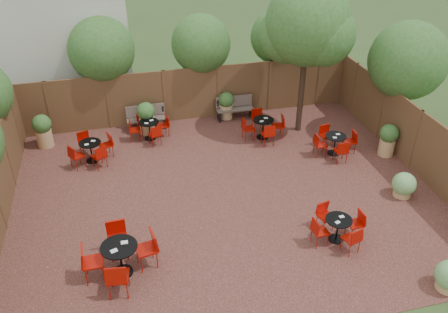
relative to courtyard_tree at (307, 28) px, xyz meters
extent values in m
plane|color=#354F23|center=(-3.50, -3.17, -3.70)|extent=(80.00, 80.00, 0.00)
cube|color=#311A14|center=(-3.50, -3.17, -3.69)|extent=(12.00, 10.00, 0.02)
cube|color=brown|center=(-3.50, 1.83, -2.70)|extent=(12.00, 0.08, 2.00)
cube|color=brown|center=(2.50, -3.17, -2.70)|extent=(0.08, 10.00, 2.00)
sphere|color=#2C5B1D|center=(-6.50, 2.53, -1.01)|extent=(2.29, 2.29, 2.29)
sphere|color=#2C5B1D|center=(-3.00, 2.43, -1.06)|extent=(2.15, 2.15, 2.15)
sphere|color=#2C5B1D|center=(0.00, 2.63, -1.08)|extent=(2.05, 2.05, 2.05)
sphere|color=#2C5B1D|center=(3.10, -1.17, -0.93)|extent=(2.55, 2.55, 2.55)
cylinder|color=black|center=(0.01, 0.01, -1.66)|extent=(0.26, 0.26, 4.04)
sphere|color=#2C5B1D|center=(0.01, 0.01, 0.16)|extent=(2.75, 2.75, 2.75)
sphere|color=#2C5B1D|center=(-0.49, 0.41, -0.29)|extent=(1.92, 1.92, 1.92)
sphere|color=#2C5B1D|center=(0.41, -0.39, -0.12)|extent=(2.01, 2.01, 2.01)
cube|color=brown|center=(-5.26, 1.38, -3.28)|extent=(1.40, 0.45, 0.05)
cube|color=brown|center=(-5.26, 1.56, -3.03)|extent=(1.39, 0.14, 0.42)
cube|color=black|center=(-5.89, 1.38, -3.50)|extent=(0.07, 0.42, 0.37)
cube|color=black|center=(-4.63, 1.38, -3.50)|extent=(0.07, 0.42, 0.37)
cube|color=brown|center=(-1.97, 1.38, -3.29)|extent=(1.39, 0.46, 0.05)
cube|color=brown|center=(-1.97, 1.56, -3.04)|extent=(1.38, 0.15, 0.41)
cube|color=black|center=(-2.60, 1.38, -3.50)|extent=(0.07, 0.41, 0.37)
cube|color=black|center=(-1.35, 1.38, -3.50)|extent=(0.07, 0.41, 0.37)
cylinder|color=black|center=(-1.23, -5.72, -3.67)|extent=(0.39, 0.39, 0.03)
cylinder|color=black|center=(-1.23, -5.72, -3.35)|extent=(0.04, 0.04, 0.62)
cylinder|color=black|center=(-1.23, -5.72, -3.04)|extent=(0.67, 0.67, 0.03)
cube|color=white|center=(-1.13, -5.65, -3.02)|extent=(0.13, 0.10, 0.01)
cube|color=white|center=(-1.32, -5.83, -3.02)|extent=(0.13, 0.10, 0.01)
cylinder|color=black|center=(-1.42, -0.25, -3.67)|extent=(0.42, 0.42, 0.03)
cylinder|color=black|center=(-1.42, -0.25, -3.33)|extent=(0.05, 0.05, 0.66)
cylinder|color=black|center=(-1.42, -0.25, -2.99)|extent=(0.72, 0.72, 0.03)
cube|color=white|center=(-1.30, -0.17, -2.97)|extent=(0.14, 0.10, 0.01)
cube|color=white|center=(-1.51, -0.36, -2.97)|extent=(0.14, 0.10, 0.01)
cylinder|color=black|center=(0.53, -1.85, -3.67)|extent=(0.40, 0.40, 0.03)
cylinder|color=black|center=(0.53, -1.85, -3.34)|extent=(0.05, 0.05, 0.64)
cylinder|color=black|center=(0.53, -1.85, -3.02)|extent=(0.69, 0.69, 0.03)
cube|color=white|center=(0.64, -1.77, -3.00)|extent=(0.13, 0.09, 0.01)
cube|color=white|center=(0.44, -1.95, -3.00)|extent=(0.13, 0.09, 0.01)
cylinder|color=black|center=(-7.21, -0.37, -3.67)|extent=(0.40, 0.40, 0.03)
cylinder|color=black|center=(-7.21, -0.37, -3.34)|extent=(0.05, 0.05, 0.64)
cylinder|color=black|center=(-7.21, -0.37, -3.01)|extent=(0.69, 0.69, 0.03)
cube|color=white|center=(-7.10, -0.29, -2.99)|extent=(0.15, 0.14, 0.01)
cube|color=white|center=(-7.30, -0.48, -2.99)|extent=(0.15, 0.14, 0.01)
cylinder|color=black|center=(-6.59, -5.57, -3.66)|extent=(0.49, 0.49, 0.03)
cylinder|color=black|center=(-6.59, -5.57, -3.27)|extent=(0.06, 0.06, 0.78)
cylinder|color=black|center=(-6.59, -5.57, -2.87)|extent=(0.84, 0.84, 0.03)
cube|color=white|center=(-6.45, -5.48, -2.84)|extent=(0.16, 0.11, 0.02)
cube|color=white|center=(-6.70, -5.70, -2.84)|extent=(0.16, 0.11, 0.02)
cylinder|color=black|center=(-5.24, 0.63, -3.67)|extent=(0.39, 0.39, 0.03)
cylinder|color=black|center=(-5.24, 0.63, -3.35)|extent=(0.04, 0.04, 0.62)
cylinder|color=black|center=(-5.24, 0.63, -3.03)|extent=(0.68, 0.68, 0.03)
cube|color=white|center=(-5.14, 0.70, -3.01)|extent=(0.14, 0.11, 0.01)
cube|color=white|center=(-5.33, 0.52, -3.01)|extent=(0.14, 0.11, 0.01)
cylinder|color=tan|center=(-5.28, 1.09, -3.38)|extent=(0.53, 0.53, 0.61)
sphere|color=#2C5B1D|center=(-5.28, 1.09, -2.84)|extent=(0.64, 0.64, 0.64)
cylinder|color=tan|center=(-2.28, 1.53, -3.41)|extent=(0.47, 0.47, 0.54)
sphere|color=#2C5B1D|center=(-2.28, 1.53, -2.93)|extent=(0.56, 0.56, 0.56)
cylinder|color=tan|center=(-8.73, 1.00, -3.38)|extent=(0.52, 0.52, 0.60)
sphere|color=#2C5B1D|center=(-8.73, 1.00, -2.84)|extent=(0.63, 0.63, 0.63)
cylinder|color=tan|center=(2.15, -2.31, -3.40)|extent=(0.50, 0.50, 0.57)
sphere|color=#2C5B1D|center=(2.15, -2.31, -2.89)|extent=(0.60, 0.60, 0.60)
cylinder|color=tan|center=(0.48, -7.82, -3.57)|extent=(0.50, 0.50, 0.23)
cylinder|color=tan|center=(1.44, -4.45, -3.57)|extent=(0.50, 0.50, 0.23)
sphere|color=#649E52|center=(1.44, -4.45, -3.28)|extent=(0.68, 0.68, 0.68)
camera|label=1|loc=(-6.20, -13.82, 4.46)|focal=37.70mm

